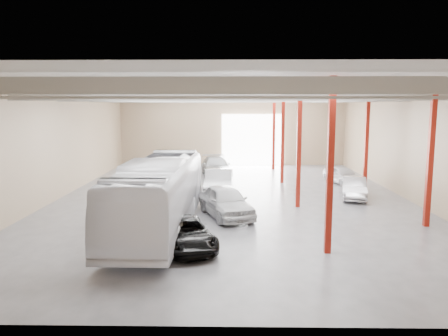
{
  "coord_description": "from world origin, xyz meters",
  "views": [
    {
      "loc": [
        -0.08,
        -26.98,
        5.9
      ],
      "look_at": [
        -0.51,
        -1.44,
        2.2
      ],
      "focal_mm": 35.0,
      "sensor_mm": 36.0,
      "label": 1
    }
  ],
  "objects_px": {
    "black_sedan": "(185,233)",
    "car_right_near": "(354,188)",
    "car_row_b": "(219,182)",
    "car_right_far": "(342,175)",
    "coach_bus": "(159,194)",
    "car_row_c": "(216,167)",
    "car_row_a": "(226,201)"
  },
  "relations": [
    {
      "from": "black_sedan",
      "to": "car_right_near",
      "type": "height_order",
      "value": "car_right_near"
    },
    {
      "from": "black_sedan",
      "to": "car_row_b",
      "type": "height_order",
      "value": "car_row_b"
    },
    {
      "from": "black_sedan",
      "to": "car_right_near",
      "type": "relative_size",
      "value": 1.1
    },
    {
      "from": "car_right_far",
      "to": "coach_bus",
      "type": "bearing_deg",
      "value": -148.79
    },
    {
      "from": "coach_bus",
      "to": "car_right_far",
      "type": "xyz_separation_m",
      "value": [
        11.8,
        12.28,
        -1.03
      ]
    },
    {
      "from": "car_row_b",
      "to": "car_row_c",
      "type": "bearing_deg",
      "value": 94.18
    },
    {
      "from": "car_row_a",
      "to": "car_row_c",
      "type": "distance_m",
      "value": 13.33
    },
    {
      "from": "black_sedan",
      "to": "car_row_b",
      "type": "bearing_deg",
      "value": 65.85
    },
    {
      "from": "car_row_b",
      "to": "car_row_a",
      "type": "bearing_deg",
      "value": -83.82
    },
    {
      "from": "car_row_b",
      "to": "car_right_far",
      "type": "distance_m",
      "value": 10.06
    },
    {
      "from": "black_sedan",
      "to": "car_right_far",
      "type": "distance_m",
      "value": 18.29
    },
    {
      "from": "car_row_c",
      "to": "car_right_near",
      "type": "xyz_separation_m",
      "value": [
        9.09,
        -8.58,
        -0.13
      ]
    },
    {
      "from": "coach_bus",
      "to": "car_row_c",
      "type": "relative_size",
      "value": 2.22
    },
    {
      "from": "car_row_c",
      "to": "car_right_far",
      "type": "distance_m",
      "value": 10.22
    },
    {
      "from": "car_row_b",
      "to": "car_row_c",
      "type": "relative_size",
      "value": 0.91
    },
    {
      "from": "black_sedan",
      "to": "car_right_near",
      "type": "xyz_separation_m",
      "value": [
        9.75,
        9.92,
        0.05
      ]
    },
    {
      "from": "car_right_far",
      "to": "car_right_near",
      "type": "bearing_deg",
      "value": -110.93
    },
    {
      "from": "car_row_b",
      "to": "car_row_c",
      "type": "height_order",
      "value": "car_row_b"
    },
    {
      "from": "car_right_far",
      "to": "car_row_b",
      "type": "bearing_deg",
      "value": -171.18
    },
    {
      "from": "coach_bus",
      "to": "car_right_far",
      "type": "relative_size",
      "value": 3.1
    },
    {
      "from": "car_row_c",
      "to": "car_right_near",
      "type": "height_order",
      "value": "car_row_c"
    },
    {
      "from": "car_row_a",
      "to": "car_right_near",
      "type": "xyz_separation_m",
      "value": [
        8.11,
        4.72,
        -0.16
      ]
    },
    {
      "from": "car_right_near",
      "to": "car_row_a",
      "type": "bearing_deg",
      "value": -136.68
    },
    {
      "from": "coach_bus",
      "to": "car_row_a",
      "type": "distance_m",
      "value": 4.03
    },
    {
      "from": "car_row_a",
      "to": "car_row_b",
      "type": "bearing_deg",
      "value": 75.65
    },
    {
      "from": "black_sedan",
      "to": "car_row_b",
      "type": "distance_m",
      "value": 11.12
    },
    {
      "from": "black_sedan",
      "to": "car_row_c",
      "type": "height_order",
      "value": "car_row_c"
    },
    {
      "from": "car_row_b",
      "to": "car_right_near",
      "type": "bearing_deg",
      "value": -6.7
    },
    {
      "from": "coach_bus",
      "to": "car_row_b",
      "type": "xyz_separation_m",
      "value": [
        2.59,
        8.23,
        -0.87
      ]
    },
    {
      "from": "black_sedan",
      "to": "car_row_c",
      "type": "xyz_separation_m",
      "value": [
        0.66,
        18.5,
        0.18
      ]
    },
    {
      "from": "car_row_c",
      "to": "car_right_far",
      "type": "relative_size",
      "value": 1.4
    },
    {
      "from": "car_row_a",
      "to": "car_row_c",
      "type": "relative_size",
      "value": 0.88
    }
  ]
}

